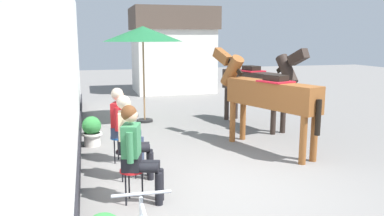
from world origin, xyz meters
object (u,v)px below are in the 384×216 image
(flower_planter_farthest, at_px, (92,131))
(cafe_parasol, at_px, (143,34))
(seated_visitor_near, at_px, (136,149))
(seated_visitor_middle, at_px, (130,133))
(seated_visitor_far, at_px, (123,121))
(saddled_horse_far, at_px, (257,82))
(saddled_horse_near, at_px, (266,94))

(flower_planter_farthest, relative_size, cafe_parasol, 0.25)
(seated_visitor_near, height_order, seated_visitor_middle, same)
(seated_visitor_middle, xyz_separation_m, flower_planter_farthest, (-0.57, 2.21, -0.44))
(seated_visitor_near, distance_m, flower_planter_farthest, 3.23)
(seated_visitor_far, distance_m, saddled_horse_far, 4.14)
(seated_visitor_middle, distance_m, saddled_horse_far, 4.65)
(flower_planter_farthest, bearing_deg, seated_visitor_far, -66.94)
(seated_visitor_far, relative_size, saddled_horse_near, 0.49)
(seated_visitor_near, bearing_deg, cafe_parasol, 80.40)
(seated_visitor_far, xyz_separation_m, flower_planter_farthest, (-0.54, 1.27, -0.44))
(seated_visitor_far, relative_size, saddled_horse_far, 0.47)
(seated_visitor_far, bearing_deg, saddled_horse_far, 29.50)
(saddled_horse_near, xyz_separation_m, saddled_horse_far, (0.68, 1.96, 0.00))
(flower_planter_farthest, distance_m, cafe_parasol, 3.26)
(flower_planter_farthest, xyz_separation_m, cafe_parasol, (1.44, 2.11, 2.03))
(seated_visitor_far, xyz_separation_m, saddled_horse_far, (3.59, 2.03, 0.38))
(seated_visitor_far, bearing_deg, seated_visitor_near, -89.76)
(seated_visitor_middle, xyz_separation_m, saddled_horse_far, (3.56, 2.97, 0.38))
(seated_visitor_far, height_order, flower_planter_farthest, seated_visitor_far)
(seated_visitor_near, relative_size, seated_visitor_middle, 1.00)
(saddled_horse_near, height_order, cafe_parasol, cafe_parasol)
(seated_visitor_near, distance_m, saddled_horse_far, 5.32)
(seated_visitor_middle, bearing_deg, saddled_horse_far, 39.79)
(seated_visitor_near, relative_size, flower_planter_farthest, 2.17)
(seated_visitor_far, relative_size, flower_planter_farthest, 2.17)
(seated_visitor_far, height_order, saddled_horse_far, saddled_horse_far)
(seated_visitor_near, xyz_separation_m, saddled_horse_far, (3.58, 3.91, 0.38))
(seated_visitor_middle, height_order, cafe_parasol, cafe_parasol)
(seated_visitor_middle, xyz_separation_m, saddled_horse_near, (2.88, 1.01, 0.38))
(saddled_horse_near, height_order, flower_planter_farthest, saddled_horse_near)
(saddled_horse_near, relative_size, cafe_parasol, 1.11)
(seated_visitor_near, xyz_separation_m, seated_visitor_middle, (0.02, 0.94, 0.00))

